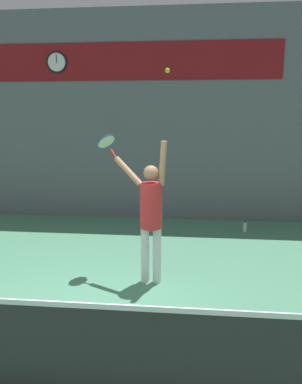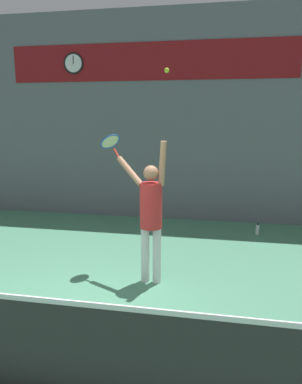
# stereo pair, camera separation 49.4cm
# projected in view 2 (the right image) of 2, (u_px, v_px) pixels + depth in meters

# --- Properties ---
(ground_plane) EXTENTS (18.00, 18.00, 0.00)m
(ground_plane) POSITION_uv_depth(u_px,v_px,m) (66.00, 326.00, 4.61)
(ground_plane) COLOR #4C8C6B
(back_wall) EXTENTS (18.00, 0.10, 5.00)m
(back_wall) POSITION_uv_depth(u_px,v_px,m) (149.00, 118.00, 9.09)
(back_wall) COLOR slate
(back_wall) RESTS_ON ground_plane
(sponsor_banner) EXTENTS (6.85, 0.02, 0.87)m
(sponsor_banner) POSITION_uv_depth(u_px,v_px,m) (148.00, 61.00, 8.77)
(sponsor_banner) COLOR maroon
(scoreboard_clock) EXTENTS (0.51, 0.05, 0.51)m
(scoreboard_clock) POSITION_uv_depth(u_px,v_px,m) (73.00, 63.00, 9.10)
(scoreboard_clock) COLOR white
(court_net) EXTENTS (6.22, 0.07, 1.06)m
(court_net) POSITION_uv_depth(u_px,v_px,m) (17.00, 340.00, 3.49)
(court_net) COLOR #333333
(court_net) RESTS_ON ground_plane
(tennis_player) EXTENTS (0.88, 0.57, 2.19)m
(tennis_player) POSITION_uv_depth(u_px,v_px,m) (151.00, 211.00, 5.63)
(tennis_player) COLOR white
(tennis_player) RESTS_ON ground_plane
(tennis_racket) EXTENTS (0.42, 0.42, 0.39)m
(tennis_racket) POSITION_uv_depth(u_px,v_px,m) (111.00, 142.00, 6.05)
(tennis_racket) COLOR red
(tennis_ball) EXTENTS (0.07, 0.07, 0.07)m
(tennis_ball) POSITION_uv_depth(u_px,v_px,m) (167.00, 70.00, 5.10)
(tennis_ball) COLOR #CCDB2D
(water_bottle) EXTENTS (0.07, 0.07, 0.25)m
(water_bottle) POSITION_uv_depth(u_px,v_px,m) (257.00, 229.00, 8.15)
(water_bottle) COLOR silver
(water_bottle) RESTS_ON ground_plane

